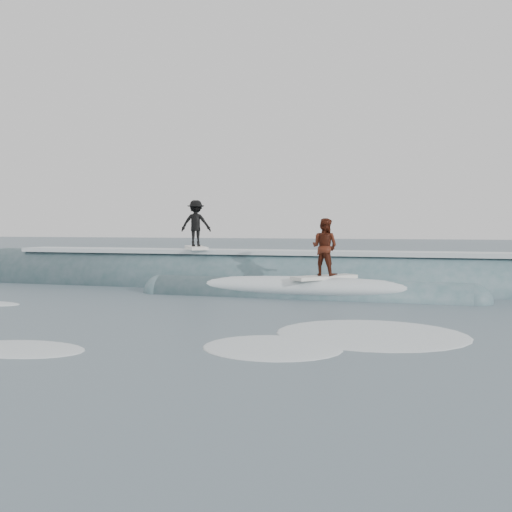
# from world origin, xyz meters

# --- Properties ---
(ground) EXTENTS (160.00, 160.00, 0.00)m
(ground) POSITION_xyz_m (0.00, 0.00, 0.00)
(ground) COLOR #425761
(ground) RESTS_ON ground
(breaking_wave) EXTENTS (22.71, 3.96, 2.36)m
(breaking_wave) POSITION_xyz_m (0.24, 5.38, 0.04)
(breaking_wave) COLOR #3C5F65
(breaking_wave) RESTS_ON ground
(surfer_black) EXTENTS (1.47, 2.01, 1.68)m
(surfer_black) POSITION_xyz_m (-2.43, 5.67, 2.05)
(surfer_black) COLOR white
(surfer_black) RESTS_ON ground
(surfer_red) EXTENTS (1.76, 1.85, 1.72)m
(surfer_red) POSITION_xyz_m (2.37, 3.47, 1.34)
(surfer_red) COLOR white
(surfer_red) RESTS_ON ground
(whitewater) EXTENTS (12.91, 5.71, 0.10)m
(whitewater) POSITION_xyz_m (1.76, -2.29, 0.00)
(whitewater) COLOR white
(whitewater) RESTS_ON ground
(far_swells) EXTENTS (40.33, 8.65, 0.80)m
(far_swells) POSITION_xyz_m (-2.24, 17.65, 0.00)
(far_swells) COLOR #3C5F65
(far_swells) RESTS_ON ground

